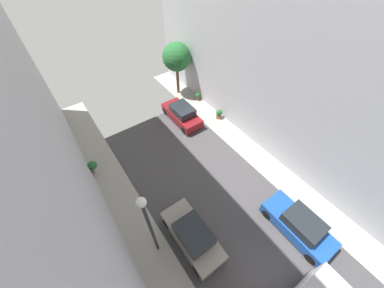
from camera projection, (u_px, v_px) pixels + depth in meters
The scene contains 9 objects.
sidewalk_right at pixel (344, 232), 12.99m from camera, with size 2.00×44.00×0.15m, color gray.
parked_car_left_3 at pixel (193, 235), 12.21m from camera, with size 1.78×4.20×1.57m.
parked_car_right_1 at pixel (299, 225), 12.61m from camera, with size 1.78×4.20×1.57m.
parked_car_right_2 at pixel (182, 114), 19.33m from camera, with size 1.78×4.20×1.57m.
street_tree_1 at pixel (177, 57), 19.79m from camera, with size 2.61×2.61×5.10m.
potted_plant_1 at pixel (93, 166), 15.56m from camera, with size 0.64×0.64×0.89m.
potted_plant_2 at pixel (197, 96), 21.40m from camera, with size 0.54×0.54×0.77m.
potted_plant_4 at pixel (219, 114), 19.51m from camera, with size 0.54×0.54×0.89m.
lamp_post at pixel (148, 221), 9.51m from camera, with size 0.44×0.44×5.74m.
Camera 1 is at (-5.25, 1.44, 13.26)m, focal length 20.18 mm.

